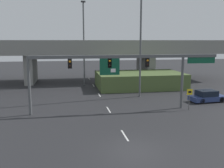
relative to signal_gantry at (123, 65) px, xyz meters
name	(u,v)px	position (x,y,z in m)	size (l,w,h in m)	color
ground_plane	(133,149)	(-1.38, -9.75, -4.79)	(160.00, 160.00, 0.00)	#262628
lane_markings	(103,101)	(-1.38, 4.49, -4.79)	(0.14, 41.02, 0.01)	silver
signal_gantry	(123,65)	(0.00, 0.00, 0.00)	(19.58, 0.44, 5.78)	#515456
speed_limit_sign	(189,96)	(6.92, -0.96, -3.30)	(0.60, 0.11, 2.29)	#4C4C4C
highway_light_pole_near	(84,42)	(-2.77, 16.64, 2.25)	(0.70, 0.36, 13.35)	#515456
highway_light_pole_far	(141,31)	(3.68, 6.46, 3.60)	(0.70, 0.36, 16.03)	#515456
overpass_bridge	(90,52)	(-1.38, 21.06, 0.47)	(48.54, 9.36, 7.29)	gray
grass_embankment	(139,80)	(5.56, 13.17, -3.64)	(13.11, 8.22, 2.31)	#4C6033
parked_sedan_near_right	(207,96)	(10.78, 2.20, -4.15)	(4.43, 2.34, 1.39)	navy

